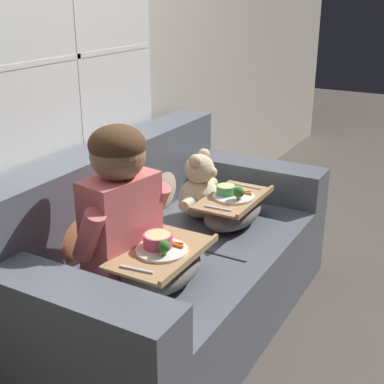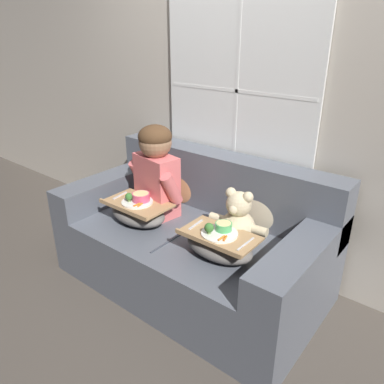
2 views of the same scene
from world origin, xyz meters
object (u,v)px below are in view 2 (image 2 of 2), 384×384
at_px(throw_pillow_behind_teddy, 259,205).
at_px(teddy_bear, 237,221).
at_px(lap_tray_child, 138,211).
at_px(child_figure, 156,166).
at_px(throw_pillow_behind_child, 181,181).
at_px(couch, 196,241).
at_px(lap_tray_teddy, 219,244).

bearing_deg(throw_pillow_behind_teddy, teddy_bear, -89.91).
bearing_deg(teddy_bear, lap_tray_child, -164.20).
xyz_separation_m(teddy_bear, lap_tray_child, (-0.70, -0.20, -0.07)).
height_order(child_figure, lap_tray_child, child_figure).
bearing_deg(lap_tray_child, throw_pillow_behind_teddy, 33.93).
distance_m(throw_pillow_behind_child, teddy_bear, 0.75).
height_order(throw_pillow_behind_teddy, child_figure, child_figure).
relative_size(throw_pillow_behind_child, lap_tray_child, 0.78).
bearing_deg(teddy_bear, throw_pillow_behind_teddy, 90.09).
xyz_separation_m(couch, lap_tray_teddy, (0.35, -0.22, 0.21)).
xyz_separation_m(throw_pillow_behind_child, lap_tray_teddy, (0.70, -0.47, -0.08)).
relative_size(couch, teddy_bear, 4.56).
height_order(couch, child_figure, child_figure).
relative_size(throw_pillow_behind_child, lap_tray_teddy, 0.78).
bearing_deg(lap_tray_child, teddy_bear, 15.80).
relative_size(child_figure, lap_tray_teddy, 1.45).
relative_size(child_figure, lap_tray_child, 1.44).
bearing_deg(child_figure, throw_pillow_behind_teddy, 20.99).
bearing_deg(teddy_bear, couch, 176.93).
bearing_deg(teddy_bear, child_figure, 179.68).
bearing_deg(lap_tray_teddy, lap_tray_child, 179.99).
bearing_deg(child_figure, lap_tray_child, -89.88).
bearing_deg(throw_pillow_behind_child, throw_pillow_behind_teddy, 0.00).
distance_m(couch, lap_tray_child, 0.46).
relative_size(throw_pillow_behind_teddy, child_figure, 0.54).
height_order(throw_pillow_behind_child, child_figure, child_figure).
xyz_separation_m(couch, throw_pillow_behind_teddy, (0.35, 0.25, 0.29)).
distance_m(lap_tray_child, lap_tray_teddy, 0.70).
xyz_separation_m(throw_pillow_behind_teddy, lap_tray_teddy, (-0.00, -0.47, -0.08)).
height_order(lap_tray_child, lap_tray_teddy, lap_tray_teddy).
bearing_deg(child_figure, couch, 2.42).
xyz_separation_m(couch, lap_tray_child, (-0.35, -0.22, 0.21)).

